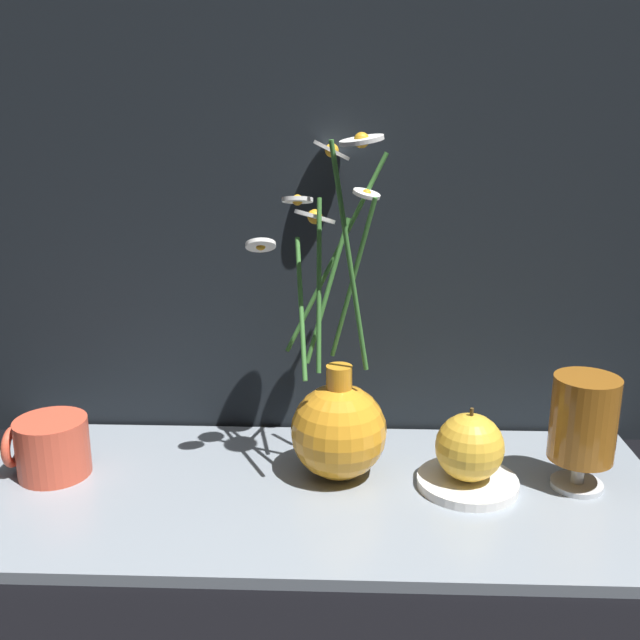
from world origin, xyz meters
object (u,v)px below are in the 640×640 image
object	(u,v)px
yellow_mug	(51,447)
tea_glass	(583,422)
orange_fruit	(470,447)
vase_with_flowers	(338,418)

from	to	relation	value
yellow_mug	tea_glass	distance (m)	0.58
yellow_mug	orange_fruit	size ratio (longest dim) A/B	1.10
vase_with_flowers	yellow_mug	distance (m)	0.32
vase_with_flowers	orange_fruit	world-z (taller)	vase_with_flowers
vase_with_flowers	orange_fruit	size ratio (longest dim) A/B	4.57
vase_with_flowers	orange_fruit	distance (m)	0.14
vase_with_flowers	orange_fruit	xyz separation A→B (m)	(0.14, -0.02, -0.02)
orange_fruit	vase_with_flowers	bearing A→B (deg)	170.88
yellow_mug	tea_glass	world-z (taller)	tea_glass
vase_with_flowers	tea_glass	world-z (taller)	vase_with_flowers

